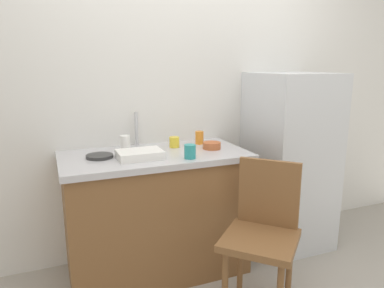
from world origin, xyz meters
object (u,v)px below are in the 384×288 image
(cup_yellow, at_px, (174,142))
(cup_orange, at_px, (199,138))
(chair, at_px, (263,231))
(terracotta_bowl, at_px, (212,146))
(dish_tray, at_px, (140,154))
(cup_white, at_px, (125,143))
(refrigerator, at_px, (289,161))
(cup_teal, at_px, (190,152))
(hotplate, at_px, (100,156))

(cup_yellow, relative_size, cup_orange, 0.78)
(chair, height_order, terracotta_bowl, terracotta_bowl)
(dish_tray, height_order, cup_white, cup_white)
(refrigerator, relative_size, chair, 1.54)
(refrigerator, relative_size, cup_orange, 14.37)
(cup_yellow, xyz_separation_m, cup_teal, (-0.01, -0.33, 0.01))
(terracotta_bowl, height_order, cup_orange, cup_orange)
(terracotta_bowl, xyz_separation_m, cup_orange, (-0.02, 0.18, 0.02))
(refrigerator, distance_m, hotplate, 1.47)
(refrigerator, xyz_separation_m, cup_yellow, (-0.92, 0.10, 0.21))
(refrigerator, height_order, cup_orange, refrigerator)
(cup_teal, bearing_deg, terracotta_bowl, 37.73)
(cup_teal, bearing_deg, dish_tray, 157.24)
(cup_orange, bearing_deg, terracotta_bowl, -83.78)
(dish_tray, relative_size, cup_white, 2.67)
(refrigerator, xyz_separation_m, dish_tray, (-1.23, -0.10, 0.20))
(refrigerator, distance_m, cup_teal, 0.99)
(refrigerator, xyz_separation_m, hotplate, (-1.46, 0.00, 0.18))
(chair, relative_size, cup_white, 8.50)
(terracotta_bowl, relative_size, hotplate, 0.73)
(dish_tray, distance_m, cup_teal, 0.32)
(terracotta_bowl, bearing_deg, refrigerator, 3.53)
(dish_tray, bearing_deg, refrigerator, 4.88)
(cup_white, xyz_separation_m, cup_teal, (0.33, -0.36, -0.01))
(cup_yellow, bearing_deg, cup_white, 174.83)
(cup_orange, bearing_deg, cup_white, 179.92)
(chair, distance_m, hotplate, 1.10)
(chair, height_order, cup_yellow, cup_yellow)
(hotplate, xyz_separation_m, cup_orange, (0.74, 0.13, 0.04))
(cup_teal, bearing_deg, cup_orange, 58.69)
(dish_tray, xyz_separation_m, cup_yellow, (0.30, 0.21, 0.01))
(cup_yellow, bearing_deg, dish_tray, -145.66)
(chair, height_order, dish_tray, dish_tray)
(refrigerator, distance_m, cup_white, 1.30)
(cup_white, bearing_deg, hotplate, -145.65)
(chair, bearing_deg, refrigerator, 90.55)
(terracotta_bowl, distance_m, cup_yellow, 0.27)
(chair, bearing_deg, cup_orange, 140.70)
(cup_white, relative_size, cup_orange, 1.10)
(hotplate, bearing_deg, cup_teal, -23.66)
(chair, relative_size, cup_orange, 9.34)
(cup_orange, bearing_deg, cup_yellow, -171.63)
(terracotta_bowl, distance_m, cup_teal, 0.30)
(terracotta_bowl, height_order, cup_teal, cup_teal)
(cup_white, bearing_deg, terracotta_bowl, -17.11)
(dish_tray, height_order, terracotta_bowl, dish_tray)
(cup_yellow, height_order, cup_teal, cup_teal)
(hotplate, distance_m, cup_white, 0.23)
(dish_tray, bearing_deg, cup_orange, 24.94)
(cup_yellow, xyz_separation_m, cup_orange, (0.21, 0.03, 0.01))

